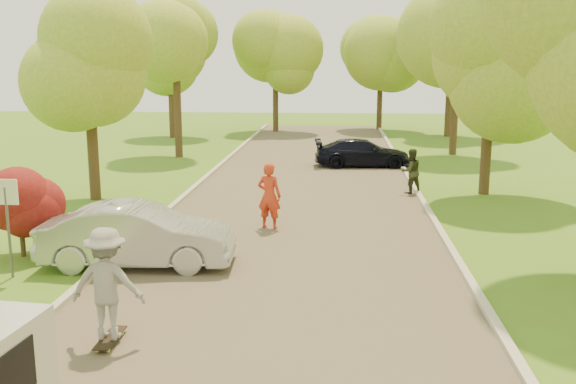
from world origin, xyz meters
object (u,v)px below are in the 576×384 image
(skateboarder, at_px, (107,283))
(person_striped, at_px, (269,196))
(dark_sedan, at_px, (362,153))
(person_olive, at_px, (411,171))
(silver_sedan, at_px, (138,236))
(longboard, at_px, (110,338))
(street_sign, at_px, (7,207))

(skateboarder, xyz_separation_m, person_striped, (1.83, 7.68, -0.12))
(skateboarder, bearing_deg, person_striped, -103.75)
(dark_sedan, height_order, skateboarder, skateboarder)
(dark_sedan, distance_m, person_olive, 6.08)
(person_striped, bearing_deg, dark_sedan, -89.36)
(dark_sedan, bearing_deg, silver_sedan, 154.77)
(silver_sedan, relative_size, longboard, 4.54)
(street_sign, relative_size, longboard, 2.26)
(street_sign, height_order, silver_sedan, street_sign)
(skateboarder, bearing_deg, dark_sedan, -104.65)
(person_olive, bearing_deg, skateboarder, 41.02)
(person_striped, bearing_deg, longboard, 92.15)
(skateboarder, bearing_deg, longboard, -90.35)
(street_sign, height_order, dark_sedan, street_sign)
(longboard, xyz_separation_m, person_olive, (6.30, 12.95, 0.70))
(street_sign, relative_size, person_striped, 1.16)
(dark_sedan, bearing_deg, person_striped, 160.68)
(dark_sedan, height_order, person_olive, person_olive)
(longboard, height_order, skateboarder, skateboarder)
(dark_sedan, bearing_deg, street_sign, 148.35)
(person_olive, bearing_deg, street_sign, 22.68)
(dark_sedan, bearing_deg, longboard, 161.29)
(silver_sedan, bearing_deg, dark_sedan, -24.34)
(silver_sedan, xyz_separation_m, person_striped, (2.63, 3.57, 0.22))
(street_sign, height_order, skateboarder, street_sign)
(silver_sedan, relative_size, person_olive, 2.73)
(street_sign, height_order, person_striped, street_sign)
(street_sign, bearing_deg, person_olive, 45.71)
(skateboarder, xyz_separation_m, person_olive, (6.30, 12.95, -0.26))
(longboard, relative_size, person_olive, 0.60)
(skateboarder, bearing_deg, person_olive, -116.30)
(person_olive, bearing_deg, person_striped, 26.62)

